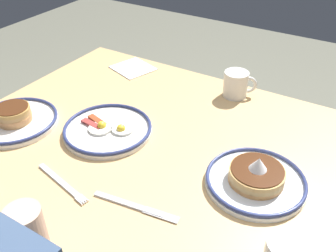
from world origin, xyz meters
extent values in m
cube|color=tan|center=(0.00, 0.00, 0.71)|extent=(1.23, 0.90, 0.04)
cylinder|color=tan|center=(-0.51, -0.35, 0.35)|extent=(0.07, 0.07, 0.69)
cylinder|color=tan|center=(0.51, -0.35, 0.35)|extent=(0.07, 0.07, 0.69)
cylinder|color=white|center=(-0.31, 0.04, 0.73)|extent=(0.26, 0.26, 0.01)
torus|color=navy|center=(-0.31, 0.04, 0.75)|extent=(0.26, 0.26, 0.01)
cylinder|color=#D4904A|center=(-0.31, 0.04, 0.75)|extent=(0.14, 0.14, 0.01)
cylinder|color=tan|center=(-0.31, 0.04, 0.76)|extent=(0.14, 0.14, 0.01)
cylinder|color=tan|center=(-0.31, 0.04, 0.77)|extent=(0.14, 0.14, 0.01)
cylinder|color=#4C2814|center=(-0.31, 0.04, 0.78)|extent=(0.13, 0.13, 0.00)
cone|color=white|center=(-0.31, 0.04, 0.80)|extent=(0.05, 0.05, 0.03)
cylinder|color=silver|center=(0.16, 0.06, 0.73)|extent=(0.27, 0.27, 0.01)
torus|color=navy|center=(0.16, 0.06, 0.75)|extent=(0.27, 0.27, 0.01)
cylinder|color=white|center=(0.12, 0.04, 0.74)|extent=(0.07, 0.07, 0.01)
sphere|color=yellow|center=(0.12, 0.04, 0.75)|extent=(0.03, 0.03, 0.03)
cylinder|color=white|center=(0.18, 0.07, 0.74)|extent=(0.07, 0.07, 0.01)
sphere|color=yellow|center=(0.18, 0.06, 0.75)|extent=(0.03, 0.03, 0.03)
cube|color=#9B4020|center=(0.21, 0.04, 0.75)|extent=(0.08, 0.04, 0.01)
cube|color=#963631|center=(0.21, 0.07, 0.75)|extent=(0.08, 0.03, 0.01)
cylinder|color=white|center=(0.44, 0.17, 0.73)|extent=(0.27, 0.27, 0.01)
torus|color=navy|center=(0.44, 0.17, 0.75)|extent=(0.27, 0.27, 0.01)
cylinder|color=tan|center=(0.44, 0.17, 0.75)|extent=(0.11, 0.11, 0.01)
cylinder|color=tan|center=(0.44, 0.17, 0.76)|extent=(0.11, 0.11, 0.01)
cylinder|color=tan|center=(0.44, 0.17, 0.77)|extent=(0.11, 0.11, 0.01)
cylinder|color=tan|center=(0.44, 0.17, 0.78)|extent=(0.11, 0.11, 0.01)
cylinder|color=#4C2814|center=(0.44, 0.17, 0.79)|extent=(0.10, 0.10, 0.00)
cylinder|color=white|center=(-0.08, -0.36, 0.77)|extent=(0.09, 0.09, 0.09)
torus|color=white|center=(-0.12, -0.38, 0.77)|extent=(0.06, 0.04, 0.06)
cylinder|color=brown|center=(-0.08, -0.36, 0.80)|extent=(0.07, 0.07, 0.01)
cube|color=white|center=(0.36, -0.35, 0.73)|extent=(0.19, 0.18, 0.00)
cube|color=silver|center=(0.12, 0.30, 0.73)|extent=(0.20, 0.06, 0.01)
cube|color=silver|center=(0.04, 0.33, 0.73)|extent=(0.03, 0.01, 0.00)
cube|color=silver|center=(0.04, 0.32, 0.73)|extent=(0.03, 0.01, 0.00)
cube|color=silver|center=(0.03, 0.31, 0.73)|extent=(0.03, 0.01, 0.00)
cube|color=silver|center=(0.03, 0.31, 0.73)|extent=(0.03, 0.01, 0.00)
cube|color=silver|center=(-0.07, 0.27, 0.73)|extent=(0.19, 0.04, 0.01)
cube|color=silver|center=(-0.16, 0.26, 0.73)|extent=(0.09, 0.03, 0.00)
camera|label=1|loc=(-0.49, 0.77, 1.41)|focal=40.14mm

